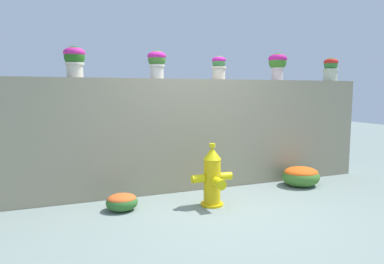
% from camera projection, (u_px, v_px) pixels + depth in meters
% --- Properties ---
extents(ground_plane, '(24.00, 24.00, 0.00)m').
position_uv_depth(ground_plane, '(222.00, 213.00, 4.38)').
color(ground_plane, gray).
extents(stone_wall, '(6.20, 0.42, 1.70)m').
position_uv_depth(stone_wall, '(187.00, 134.00, 5.44)').
color(stone_wall, gray).
rests_on(stone_wall, ground).
extents(potted_plant_1, '(0.29, 0.29, 0.42)m').
position_uv_depth(potted_plant_1, '(74.00, 59.00, 4.71)').
color(potted_plant_1, beige).
rests_on(potted_plant_1, stone_wall).
extents(potted_plant_2, '(0.27, 0.27, 0.41)m').
position_uv_depth(potted_plant_2, '(157.00, 61.00, 5.11)').
color(potted_plant_2, '#BAB5AB').
rests_on(potted_plant_2, stone_wall).
extents(potted_plant_3, '(0.23, 0.23, 0.37)m').
position_uv_depth(potted_plant_3, '(219.00, 66.00, 5.47)').
color(potted_plant_3, beige).
rests_on(potted_plant_3, stone_wall).
extents(potted_plant_4, '(0.31, 0.31, 0.46)m').
position_uv_depth(potted_plant_4, '(278.00, 63.00, 5.94)').
color(potted_plant_4, beige).
rests_on(potted_plant_4, stone_wall).
extents(potted_plant_5, '(0.28, 0.28, 0.41)m').
position_uv_depth(potted_plant_5, '(331.00, 68.00, 6.27)').
color(potted_plant_5, beige).
rests_on(potted_plant_5, stone_wall).
extents(fire_hydrant, '(0.57, 0.45, 0.83)m').
position_uv_depth(fire_hydrant, '(212.00, 178.00, 4.62)').
color(fire_hydrant, gold).
rests_on(fire_hydrant, ground).
extents(flower_bush_left, '(0.61, 0.55, 0.32)m').
position_uv_depth(flower_bush_left, '(301.00, 175.00, 5.62)').
color(flower_bush_left, '#41742C').
rests_on(flower_bush_left, ground).
extents(flower_bush_right, '(0.41, 0.37, 0.23)m').
position_uv_depth(flower_bush_right, '(122.00, 201.00, 4.46)').
color(flower_bush_right, '#30662A').
rests_on(flower_bush_right, ground).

